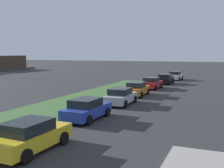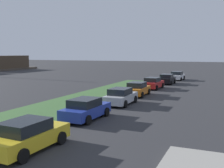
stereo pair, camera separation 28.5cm
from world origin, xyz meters
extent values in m
cube|color=#3D6633|center=(10.00, 7.42, 0.06)|extent=(60.00, 6.00, 0.12)
cube|color=gold|center=(7.18, 3.23, 0.57)|extent=(4.35, 1.93, 0.70)
cube|color=black|center=(6.98, 3.23, 1.19)|extent=(2.25, 1.66, 0.55)
cylinder|color=black|center=(8.56, 4.09, 0.32)|extent=(0.65, 0.24, 0.64)
cylinder|color=black|center=(8.51, 2.29, 0.32)|extent=(0.65, 0.24, 0.64)
cylinder|color=black|center=(5.81, 2.37, 0.32)|extent=(0.65, 0.24, 0.64)
cube|color=#23389E|center=(13.68, 3.70, 0.57)|extent=(4.34, 1.89, 0.70)
cube|color=black|center=(13.48, 3.71, 1.19)|extent=(2.23, 1.65, 0.55)
cylinder|color=black|center=(15.05, 4.58, 0.32)|extent=(0.64, 0.23, 0.64)
cylinder|color=black|center=(15.02, 2.78, 0.32)|extent=(0.64, 0.23, 0.64)
cylinder|color=black|center=(12.35, 4.63, 0.32)|extent=(0.64, 0.23, 0.64)
cylinder|color=black|center=(12.32, 2.83, 0.32)|extent=(0.64, 0.23, 0.64)
cube|color=#B2B5BA|center=(19.81, 3.55, 0.57)|extent=(4.32, 1.86, 0.70)
cube|color=black|center=(19.61, 3.55, 1.19)|extent=(2.22, 1.63, 0.55)
cylinder|color=black|center=(21.15, 4.47, 0.32)|extent=(0.64, 0.23, 0.64)
cylinder|color=black|center=(21.17, 2.67, 0.32)|extent=(0.64, 0.23, 0.64)
cylinder|color=black|center=(18.45, 4.43, 0.32)|extent=(0.64, 0.23, 0.64)
cylinder|color=black|center=(18.47, 2.63, 0.32)|extent=(0.64, 0.23, 0.64)
cube|color=orange|center=(25.28, 3.80, 0.57)|extent=(4.34, 1.89, 0.70)
cube|color=black|center=(25.08, 3.79, 1.19)|extent=(2.23, 1.65, 0.55)
cylinder|color=black|center=(26.61, 4.72, 0.32)|extent=(0.64, 0.23, 0.64)
cylinder|color=black|center=(26.65, 2.93, 0.32)|extent=(0.64, 0.23, 0.64)
cylinder|color=black|center=(23.91, 4.67, 0.32)|extent=(0.64, 0.23, 0.64)
cylinder|color=black|center=(23.95, 2.87, 0.32)|extent=(0.64, 0.23, 0.64)
cube|color=red|center=(31.60, 3.79, 0.57)|extent=(4.36, 1.96, 0.70)
cube|color=black|center=(31.40, 3.80, 1.19)|extent=(2.26, 1.68, 0.55)
cylinder|color=black|center=(32.99, 4.64, 0.32)|extent=(0.65, 0.24, 0.64)
cylinder|color=black|center=(32.92, 2.84, 0.32)|extent=(0.65, 0.24, 0.64)
cylinder|color=black|center=(30.29, 4.74, 0.32)|extent=(0.65, 0.24, 0.64)
cylinder|color=black|center=(30.22, 2.94, 0.32)|extent=(0.65, 0.24, 0.64)
cube|color=black|center=(37.95, 3.36, 0.57)|extent=(4.30, 1.80, 0.70)
cube|color=black|center=(37.75, 3.36, 1.19)|extent=(2.20, 1.60, 0.55)
cylinder|color=black|center=(39.30, 4.26, 0.32)|extent=(0.64, 0.22, 0.64)
cylinder|color=black|center=(39.30, 2.46, 0.32)|extent=(0.64, 0.22, 0.64)
cylinder|color=black|center=(36.60, 4.26, 0.32)|extent=(0.64, 0.22, 0.64)
cylinder|color=black|center=(36.60, 2.46, 0.32)|extent=(0.64, 0.22, 0.64)
cube|color=silver|center=(44.53, 3.04, 0.57)|extent=(4.35, 1.92, 0.70)
cube|color=black|center=(44.33, 3.04, 1.19)|extent=(2.24, 1.66, 0.55)
cylinder|color=black|center=(45.91, 3.90, 0.32)|extent=(0.65, 0.24, 0.64)
cylinder|color=black|center=(45.86, 2.10, 0.32)|extent=(0.65, 0.24, 0.64)
cylinder|color=black|center=(43.21, 3.97, 0.32)|extent=(0.65, 0.24, 0.64)
cylinder|color=black|center=(43.16, 2.17, 0.32)|extent=(0.65, 0.24, 0.64)
cube|color=#473828|center=(53.64, 49.71, 2.20)|extent=(14.00, 3.00, 3.40)
camera|label=1|loc=(-2.93, -5.15, 4.55)|focal=44.27mm
camera|label=2|loc=(-2.81, -5.41, 4.55)|focal=44.27mm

